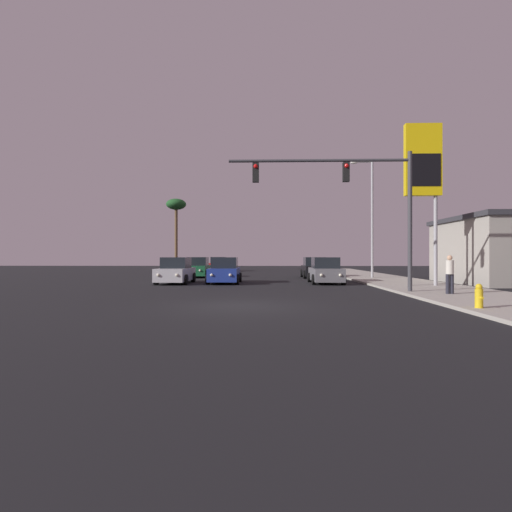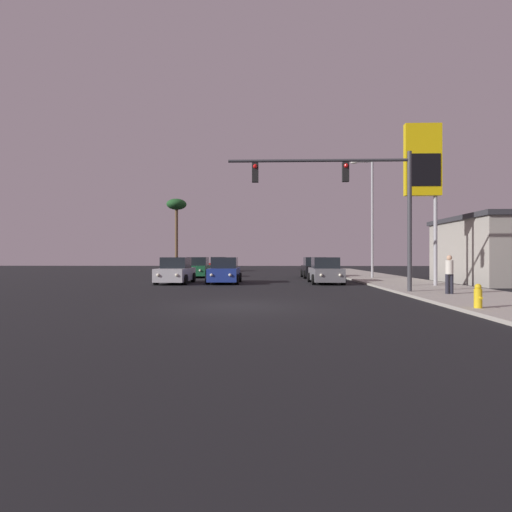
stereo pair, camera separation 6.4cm
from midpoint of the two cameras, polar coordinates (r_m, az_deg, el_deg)
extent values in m
plane|color=black|center=(14.09, -2.14, -7.13)|extent=(120.00, 120.00, 0.00)
cube|color=#9E998E|center=(25.50, 21.36, -3.83)|extent=(5.00, 60.00, 0.12)
cube|color=black|center=(32.79, 8.42, -2.09)|extent=(1.84, 4.21, 0.80)
cube|color=black|center=(32.92, 8.39, -0.78)|extent=(1.62, 2.01, 0.70)
cylinder|color=black|center=(31.41, 7.06, -2.65)|extent=(0.24, 0.64, 0.64)
cylinder|color=black|center=(31.63, 10.32, -2.63)|extent=(0.24, 0.64, 0.64)
cylinder|color=black|center=(34.00, 6.65, -2.46)|extent=(0.24, 0.64, 0.64)
cylinder|color=black|center=(34.20, 9.66, -2.44)|extent=(0.24, 0.64, 0.64)
sphere|color=#F2EACC|center=(30.62, 7.85, -2.14)|extent=(0.18, 0.18, 0.18)
sphere|color=#F2EACC|center=(30.76, 9.92, -2.13)|extent=(0.18, 0.18, 0.18)
cube|color=#195933|center=(33.88, -8.29, -2.02)|extent=(1.90, 4.24, 0.80)
cube|color=black|center=(34.01, -8.24, -0.75)|extent=(1.65, 2.04, 0.70)
cylinder|color=black|center=(32.78, -10.23, -2.54)|extent=(0.24, 0.64, 0.64)
cylinder|color=black|center=(32.46, -7.12, -2.57)|extent=(0.24, 0.64, 0.64)
cylinder|color=black|center=(35.33, -9.36, -2.37)|extent=(0.24, 0.64, 0.64)
cylinder|color=black|center=(35.03, -6.47, -2.39)|extent=(0.24, 0.64, 0.64)
sphere|color=#F2EACC|center=(31.90, -9.93, -2.06)|extent=(0.18, 0.18, 0.18)
sphere|color=#F2EACC|center=(31.69, -7.96, -2.07)|extent=(0.18, 0.18, 0.18)
cube|color=navy|center=(26.01, -4.45, -2.61)|extent=(1.87, 4.23, 0.80)
cube|color=black|center=(26.14, -4.42, -0.96)|extent=(1.63, 2.03, 0.70)
cylinder|color=black|center=(24.85, -6.84, -3.33)|extent=(0.24, 0.64, 0.64)
cylinder|color=black|center=(24.65, -2.69, -3.36)|extent=(0.24, 0.64, 0.64)
cylinder|color=black|center=(27.42, -6.03, -3.03)|extent=(0.24, 0.64, 0.64)
cylinder|color=black|center=(27.24, -2.27, -3.05)|extent=(0.24, 0.64, 0.64)
sphere|color=#F2EACC|center=(23.97, -6.32, -2.71)|extent=(0.18, 0.18, 0.18)
sphere|color=#F2EACC|center=(23.84, -3.66, -2.72)|extent=(0.18, 0.18, 0.18)
cube|color=#B7B7BC|center=(26.23, -11.35, -2.59)|extent=(1.84, 4.22, 0.80)
cube|color=black|center=(26.35, -11.27, -0.95)|extent=(1.62, 2.02, 0.70)
cylinder|color=black|center=(25.20, -14.01, -3.28)|extent=(0.24, 0.64, 0.64)
cylinder|color=black|center=(24.78, -10.00, -3.34)|extent=(0.24, 0.64, 0.64)
cylinder|color=black|center=(27.72, -12.56, -2.99)|extent=(0.24, 0.64, 0.64)
cylinder|color=black|center=(27.33, -8.89, -3.04)|extent=(0.24, 0.64, 0.64)
sphere|color=#F2EACC|center=(24.31, -13.76, -2.67)|extent=(0.18, 0.18, 0.18)
sphere|color=#F2EACC|center=(24.04, -11.19, -2.70)|extent=(0.18, 0.18, 0.18)
cube|color=maroon|center=(46.93, -5.34, -1.48)|extent=(1.82, 4.21, 0.80)
cube|color=black|center=(47.07, -5.31, -0.57)|extent=(1.61, 2.01, 0.70)
cylinder|color=black|center=(45.77, -6.65, -1.85)|extent=(0.24, 0.64, 0.64)
cylinder|color=black|center=(45.55, -4.41, -1.85)|extent=(0.24, 0.64, 0.64)
cylinder|color=black|center=(48.35, -6.21, -1.75)|extent=(0.24, 0.64, 0.64)
cylinder|color=black|center=(48.14, -4.08, -1.76)|extent=(0.24, 0.64, 0.64)
sphere|color=#F2EACC|center=(44.91, -6.37, -1.48)|extent=(0.18, 0.18, 0.18)
sphere|color=#F2EACC|center=(44.76, -4.96, -1.49)|extent=(0.18, 0.18, 0.18)
cube|color=slate|center=(26.14, 9.96, -2.60)|extent=(1.82, 4.21, 0.80)
cube|color=black|center=(26.27, 9.92, -0.95)|extent=(1.61, 2.01, 0.70)
cylinder|color=black|center=(24.75, 8.33, -3.35)|extent=(0.24, 0.64, 0.64)
cylinder|color=black|center=(25.02, 12.44, -3.31)|extent=(0.24, 0.64, 0.64)
cylinder|color=black|center=(27.33, 7.70, -3.04)|extent=(0.24, 0.64, 0.64)
cylinder|color=black|center=(27.58, 11.43, -3.01)|extent=(0.24, 0.64, 0.64)
sphere|color=#F2EACC|center=(23.97, 9.37, -2.71)|extent=(0.18, 0.18, 0.18)
sphere|color=#F2EACC|center=(24.14, 12.00, -2.69)|extent=(0.18, 0.18, 0.18)
cylinder|color=#38383D|center=(19.90, 21.17, 4.65)|extent=(0.20, 0.20, 6.50)
cylinder|color=#38383D|center=(19.37, 8.99, 13.32)|extent=(8.43, 0.14, 0.14)
cube|color=black|center=(19.45, 12.77, 11.61)|extent=(0.30, 0.24, 0.90)
sphere|color=red|center=(19.37, 12.85, 12.47)|extent=(0.20, 0.20, 0.20)
cube|color=black|center=(19.11, -0.01, 11.82)|extent=(0.30, 0.24, 0.90)
sphere|color=red|center=(19.03, -0.03, 12.70)|extent=(0.20, 0.20, 0.20)
cylinder|color=#99999E|center=(31.84, 16.33, 5.13)|extent=(0.18, 0.18, 9.00)
cylinder|color=#99999E|center=(32.36, 15.10, 12.85)|extent=(1.40, 0.10, 0.10)
ellipsoid|color=silver|center=(32.20, 13.86, 12.83)|extent=(0.50, 0.24, 0.20)
cylinder|color=#99999E|center=(23.83, 21.22, 2.07)|extent=(0.20, 0.20, 5.00)
cylinder|color=#99999E|center=(24.33, 24.33, 2.02)|extent=(0.20, 0.20, 5.00)
cube|color=yellow|center=(24.65, 22.78, 12.56)|extent=(2.00, 0.40, 4.00)
cube|color=black|center=(24.34, 22.96, 11.28)|extent=(1.80, 0.03, 1.80)
cylinder|color=gold|center=(14.36, 29.25, -5.31)|extent=(0.24, 0.24, 0.60)
sphere|color=gold|center=(14.33, 29.25, -3.87)|extent=(0.20, 0.20, 0.20)
cylinder|color=gold|center=(14.20, 29.57, -5.24)|extent=(0.08, 0.10, 0.08)
cylinder|color=#23232D|center=(19.16, 25.74, -3.62)|extent=(0.16, 0.16, 0.85)
cylinder|color=#23232D|center=(19.23, 26.23, -3.60)|extent=(0.16, 0.16, 0.85)
cylinder|color=beige|center=(19.17, 25.98, -1.45)|extent=(0.32, 0.32, 0.60)
sphere|color=tan|center=(19.16, 25.98, -0.22)|extent=(0.22, 0.22, 0.22)
cylinder|color=brown|center=(49.24, -11.25, 2.33)|extent=(0.36, 0.36, 7.59)
ellipsoid|color=#1E5123|center=(49.61, -11.25, 7.27)|extent=(2.40, 2.40, 1.32)
camera|label=1|loc=(0.03, -89.94, 0.00)|focal=28.00mm
camera|label=2|loc=(0.03, 90.06, 0.00)|focal=28.00mm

